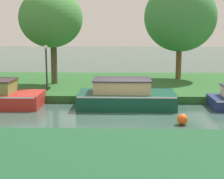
{
  "coord_description": "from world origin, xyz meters",
  "views": [
    {
      "loc": [
        -0.23,
        -16.18,
        3.93
      ],
      "look_at": [
        -0.79,
        1.2,
        0.9
      ],
      "focal_mm": 57.01,
      "sensor_mm": 36.0,
      "label": 1
    }
  ],
  "objects_px": {
    "forest_cruiser": "(125,96)",
    "lamp_post": "(46,61)",
    "willow_tree_right": "(180,17)",
    "willow_tree_centre": "(51,19)",
    "channel_buoy": "(182,119)"
  },
  "relations": [
    {
      "from": "forest_cruiser",
      "to": "lamp_post",
      "type": "bearing_deg",
      "value": 150.18
    },
    {
      "from": "willow_tree_right",
      "to": "forest_cruiser",
      "type": "bearing_deg",
      "value": -116.95
    },
    {
      "from": "willow_tree_centre",
      "to": "willow_tree_right",
      "type": "height_order",
      "value": "willow_tree_right"
    },
    {
      "from": "willow_tree_right",
      "to": "channel_buoy",
      "type": "height_order",
      "value": "willow_tree_right"
    },
    {
      "from": "lamp_post",
      "to": "willow_tree_right",
      "type": "bearing_deg",
      "value": 30.37
    },
    {
      "from": "lamp_post",
      "to": "channel_buoy",
      "type": "distance_m",
      "value": 9.09
    },
    {
      "from": "willow_tree_right",
      "to": "lamp_post",
      "type": "distance_m",
      "value": 9.88
    },
    {
      "from": "willow_tree_centre",
      "to": "channel_buoy",
      "type": "xyz_separation_m",
      "value": [
        6.84,
        -7.65,
        -4.24
      ]
    },
    {
      "from": "forest_cruiser",
      "to": "willow_tree_right",
      "type": "height_order",
      "value": "willow_tree_right"
    },
    {
      "from": "willow_tree_right",
      "to": "channel_buoy",
      "type": "relative_size",
      "value": 14.36
    },
    {
      "from": "lamp_post",
      "to": "channel_buoy",
      "type": "relative_size",
      "value": 5.63
    },
    {
      "from": "willow_tree_centre",
      "to": "channel_buoy",
      "type": "distance_m",
      "value": 11.11
    },
    {
      "from": "willow_tree_centre",
      "to": "forest_cruiser",
      "type": "bearing_deg",
      "value": -44.69
    },
    {
      "from": "willow_tree_centre",
      "to": "channel_buoy",
      "type": "relative_size",
      "value": 12.8
    },
    {
      "from": "lamp_post",
      "to": "channel_buoy",
      "type": "bearing_deg",
      "value": -40.22
    }
  ]
}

